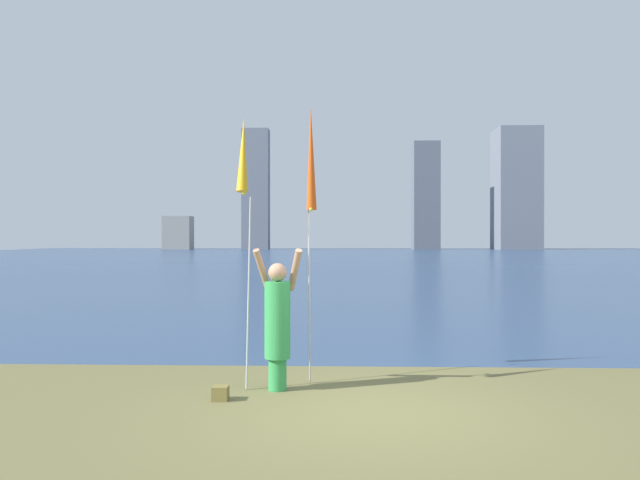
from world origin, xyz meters
TOP-DOWN VIEW (x-y plane):
  - ground at (0.00, 50.95)m, footprint 120.00×138.00m
  - person at (-1.31, 1.04)m, footprint 0.73×0.54m
  - kite_flag_left at (-1.75, 0.76)m, footprint 0.16×0.88m
  - kite_flag_right at (-0.87, 1.79)m, footprint 0.16×1.02m
  - bag at (-2.01, 0.46)m, footprint 0.20×0.21m
  - skyline_tower_0 at (-30.75, 107.06)m, footprint 5.11×3.76m
  - skyline_tower_1 at (-16.19, 107.12)m, footprint 4.93×3.39m
  - skyline_tower_2 at (15.40, 108.21)m, footprint 4.83×4.78m
  - skyline_tower_3 at (32.30, 108.95)m, footprint 7.75×7.96m

SIDE VIEW (x-z plane):
  - ground at x=0.00m, z-range -0.12..0.00m
  - bag at x=-2.01m, z-range 0.00..0.19m
  - person at x=-1.31m, z-range -0.02..1.99m
  - skyline_tower_0 at x=-30.75m, z-range 0.00..6.17m
  - kite_flag_left at x=-1.75m, z-range 1.28..5.10m
  - kite_flag_right at x=-0.87m, z-range 1.22..5.36m
  - skyline_tower_2 at x=15.40m, z-range 0.00..19.89m
  - skyline_tower_1 at x=-16.19m, z-range 0.00..22.33m
  - skyline_tower_3 at x=32.30m, z-range 0.00..22.44m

